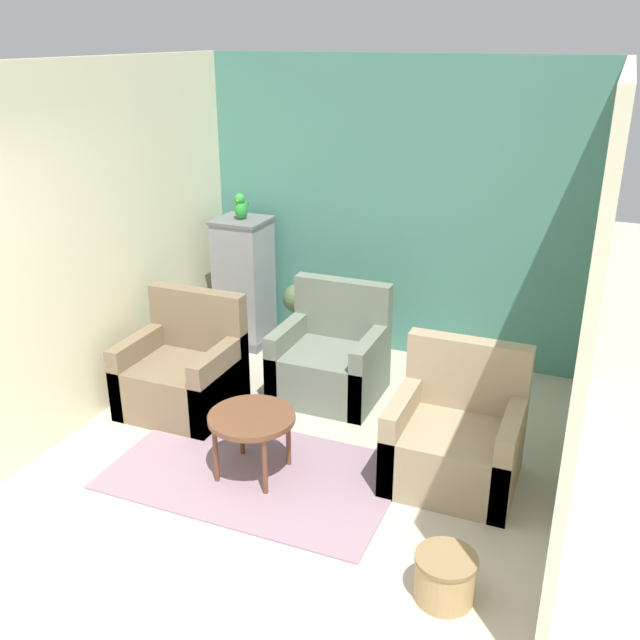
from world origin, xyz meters
name	(u,v)px	position (x,y,z in m)	size (l,w,h in m)	color
ground_plane	(202,584)	(0.00, 0.00, 0.00)	(20.00, 20.00, 0.00)	beige
wall_back_accent	(394,212)	(0.00, 3.59, 1.40)	(3.78, 0.06, 2.79)	#4C897A
wall_left	(108,239)	(-1.86, 1.78, 1.40)	(0.06, 3.56, 2.79)	beige
wall_right	(594,300)	(1.86, 1.78, 1.40)	(0.06, 3.56, 2.79)	beige
area_rug	(254,473)	(-0.24, 1.10, 0.01)	(2.03, 1.23, 0.01)	gray
coffee_table	(252,421)	(-0.24, 1.10, 0.43)	(0.62, 0.62, 0.48)	brown
armchair_left	(184,374)	(-1.22, 1.76, 0.31)	(0.87, 0.78, 0.97)	#7A664C
armchair_right	(456,441)	(1.10, 1.59, 0.31)	(0.87, 0.78, 0.97)	#9E896B
armchair_middle	(331,361)	(-0.18, 2.46, 0.31)	(0.87, 0.78, 0.97)	slate
birdcage	(244,282)	(-1.39, 3.18, 0.64)	(0.49, 0.49, 1.29)	slate
parrot	(241,207)	(-1.39, 3.18, 1.40)	(0.12, 0.21, 0.25)	green
potted_plant	(298,312)	(-0.84, 3.25, 0.39)	(0.33, 0.30, 0.68)	#66605B
wicker_basket	(445,576)	(1.31, 0.43, 0.15)	(0.35, 0.35, 0.28)	tan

